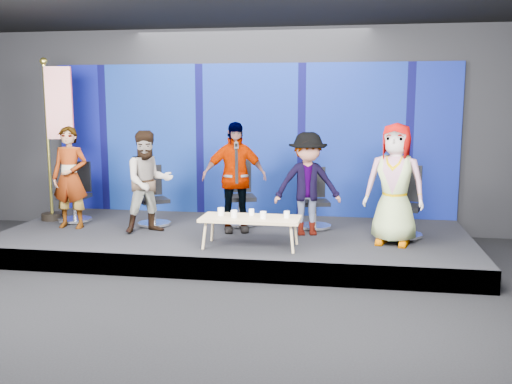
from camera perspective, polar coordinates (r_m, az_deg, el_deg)
ground at (r=6.46m, az=-6.76°, el=-11.51°), size 10.00×10.00×0.00m
room_walls at (r=6.05m, az=-7.20°, el=10.56°), size 10.02×8.02×3.51m
riser at (r=8.74m, az=-2.22°, el=-4.93°), size 7.00×3.00×0.30m
backdrop at (r=9.93m, az=-0.58°, el=5.24°), size 7.00×0.08×2.60m
chair_a at (r=9.85m, az=-17.59°, el=-0.95°), size 0.55×0.55×0.98m
panelist_a at (r=9.30m, az=-18.10°, el=1.38°), size 0.58×0.38×1.58m
chair_b at (r=9.25m, az=-10.26°, el=-1.37°), size 0.74×0.74×0.95m
panelist_b at (r=8.69m, az=-10.70°, el=1.00°), size 0.94×0.90×1.54m
chair_c at (r=9.14m, az=-1.64°, el=-1.18°), size 0.73×0.73×1.03m
panelist_c at (r=8.58m, az=-2.18°, el=1.48°), size 1.05×0.70×1.66m
chair_d at (r=8.96m, az=5.85°, el=-1.62°), size 0.63×0.63×0.94m
panelist_d at (r=8.41m, az=5.18°, el=0.81°), size 1.08×0.77×1.52m
chair_e at (r=8.59m, az=14.55°, el=-2.11°), size 0.71×0.71×1.04m
panelist_e at (r=8.03m, az=13.70°, el=0.76°), size 0.92×0.71×1.68m
coffee_table at (r=7.72m, az=-0.55°, el=-2.78°), size 1.35×0.58×0.41m
mug_a at (r=7.84m, az=-3.53°, el=-1.96°), size 0.09×0.09×0.10m
mug_b at (r=7.68m, az=-2.20°, el=-2.20°), size 0.09×0.09×0.10m
mug_c at (r=7.85m, az=-0.45°, el=-2.01°), size 0.07×0.07×0.09m
mug_d at (r=7.60m, az=0.72°, el=-2.33°), size 0.08×0.08×0.10m
mug_e at (r=7.67m, az=3.09°, el=-2.26°), size 0.08×0.08×0.09m
flag_stand at (r=9.92m, az=-19.40°, el=5.34°), size 0.61×0.35×2.66m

